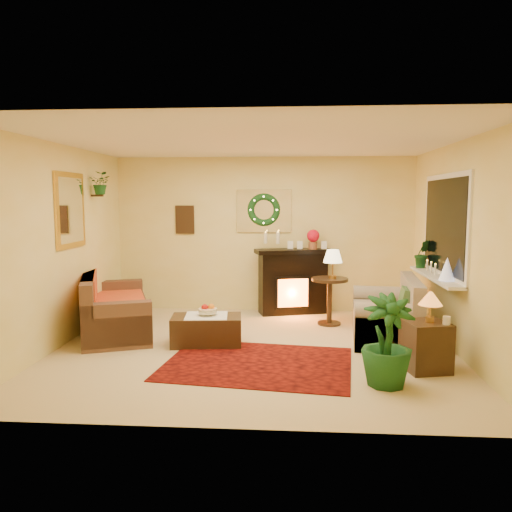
# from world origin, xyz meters

# --- Properties ---
(floor) EXTENTS (5.00, 5.00, 0.00)m
(floor) POSITION_xyz_m (0.00, 0.00, 0.00)
(floor) COLOR beige
(floor) RESTS_ON ground
(ceiling) EXTENTS (5.00, 5.00, 0.00)m
(ceiling) POSITION_xyz_m (0.00, 0.00, 2.60)
(ceiling) COLOR white
(ceiling) RESTS_ON ground
(wall_back) EXTENTS (5.00, 5.00, 0.00)m
(wall_back) POSITION_xyz_m (0.00, 2.25, 1.30)
(wall_back) COLOR #EFD88C
(wall_back) RESTS_ON ground
(wall_front) EXTENTS (5.00, 5.00, 0.00)m
(wall_front) POSITION_xyz_m (0.00, -2.25, 1.30)
(wall_front) COLOR #EFD88C
(wall_front) RESTS_ON ground
(wall_left) EXTENTS (4.50, 4.50, 0.00)m
(wall_left) POSITION_xyz_m (-2.50, 0.00, 1.30)
(wall_left) COLOR #EFD88C
(wall_left) RESTS_ON ground
(wall_right) EXTENTS (4.50, 4.50, 0.00)m
(wall_right) POSITION_xyz_m (2.50, 0.00, 1.30)
(wall_right) COLOR #EFD88C
(wall_right) RESTS_ON ground
(area_rug) EXTENTS (2.29, 1.83, 0.01)m
(area_rug) POSITION_xyz_m (0.09, -0.60, 0.01)
(area_rug) COLOR #3B170F
(area_rug) RESTS_ON floor
(sofa) EXTENTS (1.51, 2.15, 0.85)m
(sofa) POSITION_xyz_m (-2.04, 0.68, 0.43)
(sofa) COLOR #422A1C
(sofa) RESTS_ON floor
(red_throw) EXTENTS (0.80, 1.30, 0.02)m
(red_throw) POSITION_xyz_m (-2.10, 0.85, 0.46)
(red_throw) COLOR red
(red_throw) RESTS_ON sofa
(fireplace) EXTENTS (1.15, 0.63, 1.01)m
(fireplace) POSITION_xyz_m (0.49, 2.04, 0.55)
(fireplace) COLOR black
(fireplace) RESTS_ON floor
(poinsettia) EXTENTS (0.20, 0.20, 0.20)m
(poinsettia) POSITION_xyz_m (0.82, 2.03, 1.30)
(poinsettia) COLOR red
(poinsettia) RESTS_ON fireplace
(mantel_candle_a) EXTENTS (0.06, 0.06, 0.18)m
(mantel_candle_a) POSITION_xyz_m (0.04, 2.01, 1.26)
(mantel_candle_a) COLOR silver
(mantel_candle_a) RESTS_ON fireplace
(mantel_candle_b) EXTENTS (0.06, 0.06, 0.19)m
(mantel_candle_b) POSITION_xyz_m (0.24, 2.02, 1.26)
(mantel_candle_b) COLOR beige
(mantel_candle_b) RESTS_ON fireplace
(mantel_mirror) EXTENTS (0.92, 0.02, 0.72)m
(mantel_mirror) POSITION_xyz_m (0.00, 2.23, 1.70)
(mantel_mirror) COLOR white
(mantel_mirror) RESTS_ON wall_back
(wreath) EXTENTS (0.55, 0.11, 0.55)m
(wreath) POSITION_xyz_m (0.00, 2.19, 1.72)
(wreath) COLOR #194719
(wreath) RESTS_ON wall_back
(wall_art) EXTENTS (0.32, 0.03, 0.48)m
(wall_art) POSITION_xyz_m (-1.35, 2.23, 1.55)
(wall_art) COLOR #381E11
(wall_art) RESTS_ON wall_back
(gold_mirror) EXTENTS (0.03, 0.84, 1.00)m
(gold_mirror) POSITION_xyz_m (-2.48, 0.30, 1.75)
(gold_mirror) COLOR gold
(gold_mirror) RESTS_ON wall_left
(hanging_plant) EXTENTS (0.33, 0.28, 0.36)m
(hanging_plant) POSITION_xyz_m (-2.34, 1.05, 1.97)
(hanging_plant) COLOR #194719
(hanging_plant) RESTS_ON wall_left
(loveseat) EXTENTS (0.99, 1.53, 0.84)m
(loveseat) POSITION_xyz_m (1.75, 0.58, 0.42)
(loveseat) COLOR tan
(loveseat) RESTS_ON floor
(window_frame) EXTENTS (0.03, 1.86, 1.36)m
(window_frame) POSITION_xyz_m (2.48, 0.55, 1.55)
(window_frame) COLOR white
(window_frame) RESTS_ON wall_right
(window_glass) EXTENTS (0.02, 1.70, 1.22)m
(window_glass) POSITION_xyz_m (2.47, 0.55, 1.55)
(window_glass) COLOR black
(window_glass) RESTS_ON wall_right
(window_sill) EXTENTS (0.22, 1.86, 0.04)m
(window_sill) POSITION_xyz_m (2.38, 0.55, 0.87)
(window_sill) COLOR white
(window_sill) RESTS_ON wall_right
(mini_tree) EXTENTS (0.19, 0.19, 0.28)m
(mini_tree) POSITION_xyz_m (2.39, 0.09, 1.04)
(mini_tree) COLOR white
(mini_tree) RESTS_ON window_sill
(sill_plant) EXTENTS (0.30, 0.24, 0.55)m
(sill_plant) POSITION_xyz_m (2.39, 1.26, 1.08)
(sill_plant) COLOR #1F5D26
(sill_plant) RESTS_ON window_sill
(side_table_round) EXTENTS (0.72, 0.72, 0.71)m
(side_table_round) POSITION_xyz_m (1.05, 1.32, 0.33)
(side_table_round) COLOR black
(side_table_round) RESTS_ON floor
(lamp_cream) EXTENTS (0.29, 0.29, 0.44)m
(lamp_cream) POSITION_xyz_m (1.08, 1.28, 0.88)
(lamp_cream) COLOR #FEECAD
(lamp_cream) RESTS_ON side_table_round
(end_table_square) EXTENTS (0.53, 0.53, 0.55)m
(end_table_square) POSITION_xyz_m (1.96, -0.67, 0.27)
(end_table_square) COLOR black
(end_table_square) RESTS_ON floor
(lamp_tiffany) EXTENTS (0.26, 0.26, 0.38)m
(lamp_tiffany) POSITION_xyz_m (1.99, -0.68, 0.74)
(lamp_tiffany) COLOR orange
(lamp_tiffany) RESTS_ON end_table_square
(coffee_table) EXTENTS (0.95, 0.59, 0.38)m
(coffee_table) POSITION_xyz_m (-0.63, 0.13, 0.21)
(coffee_table) COLOR #34160D
(coffee_table) RESTS_ON floor
(fruit_bowl) EXTENTS (0.25, 0.25, 0.06)m
(fruit_bowl) POSITION_xyz_m (-0.62, 0.14, 0.45)
(fruit_bowl) COLOR beige
(fruit_bowl) RESTS_ON coffee_table
(floor_palm) EXTENTS (1.86, 1.86, 2.81)m
(floor_palm) POSITION_xyz_m (1.44, -1.17, 0.45)
(floor_palm) COLOR black
(floor_palm) RESTS_ON floor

